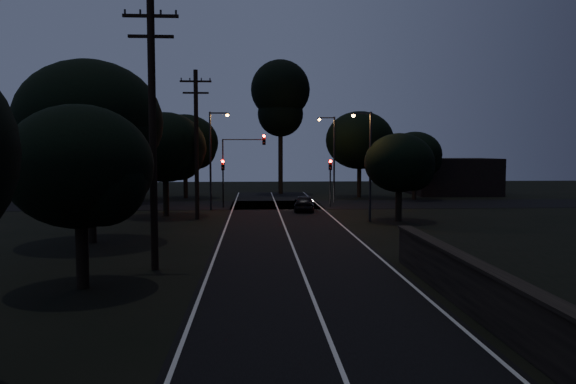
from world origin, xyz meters
TOP-DOWN VIEW (x-y plane):
  - road_surface at (0.00, 31.12)m, footprint 60.00×70.00m
  - utility_pole_mid at (-6.00, 15.00)m, footprint 2.20×0.30m
  - utility_pole_far at (-6.00, 32.00)m, footprint 2.20×0.30m
  - tree_left_b at (-7.82, 11.90)m, footprint 5.10×5.10m
  - tree_left_c at (-10.23, 21.85)m, footprint 7.58×7.58m
  - tree_left_d at (-8.29, 33.88)m, footprint 6.07×6.07m
  - tree_far_nw at (-8.76, 49.86)m, footprint 6.76×6.76m
  - tree_far_w at (-13.75, 45.86)m, footprint 7.12×7.12m
  - tree_far_ne at (9.25, 49.86)m, footprint 7.07×7.07m
  - tree_far_e at (14.19, 46.89)m, footprint 5.32×5.32m
  - tree_right_a at (8.17, 29.90)m, footprint 4.77×4.77m
  - tall_pine at (1.00, 55.00)m, footprint 6.57×6.57m
  - building_left at (-20.00, 52.00)m, footprint 10.00×8.00m
  - building_right at (20.00, 53.00)m, footprint 9.00×7.00m
  - signal_left at (-4.60, 39.99)m, footprint 0.28×0.35m
  - signal_right at (4.60, 39.99)m, footprint 0.28×0.35m
  - signal_mast at (-2.91, 39.99)m, footprint 3.70×0.35m
  - streetlight_a at (-5.31, 38.00)m, footprint 1.66×0.26m
  - streetlight_b at (5.31, 44.00)m, footprint 1.66×0.26m
  - streetlight_c at (5.83, 30.00)m, footprint 1.46×0.26m
  - car at (2.08, 36.69)m, footprint 2.00×4.07m

SIDE VIEW (x-z plane):
  - road_surface at x=0.00m, z-range 0.00..0.03m
  - car at x=2.08m, z-range 0.00..1.33m
  - building_right at x=20.00m, z-range 0.00..4.00m
  - building_left at x=-20.00m, z-range 0.00..4.40m
  - signal_left at x=-4.60m, z-range 0.79..4.89m
  - signal_right at x=4.60m, z-range 0.79..4.89m
  - tree_right_a at x=8.17m, z-range 0.90..6.97m
  - tree_left_b at x=-7.82m, z-range 0.96..7.44m
  - signal_mast at x=-2.91m, z-range 1.21..7.46m
  - streetlight_c at x=5.83m, z-range 0.60..8.10m
  - tree_far_e at x=14.19m, z-range 1.00..7.74m
  - streetlight_a at x=-5.31m, z-range 0.64..8.64m
  - streetlight_b at x=5.31m, z-range 0.64..8.64m
  - tree_left_d at x=-8.29m, z-range 1.14..8.84m
  - utility_pole_far at x=-6.00m, z-range 0.23..10.73m
  - tree_far_nw at x=-8.76m, z-range 1.26..9.82m
  - utility_pole_mid at x=-6.00m, z-range 0.24..11.24m
  - tree_far_ne at x=9.25m, z-range 1.32..10.26m
  - tree_far_w at x=-13.75m, z-range 1.36..10.44m
  - tree_left_c at x=-10.23m, z-range 1.41..10.98m
  - tall_pine at x=1.00m, z-range 3.30..18.24m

